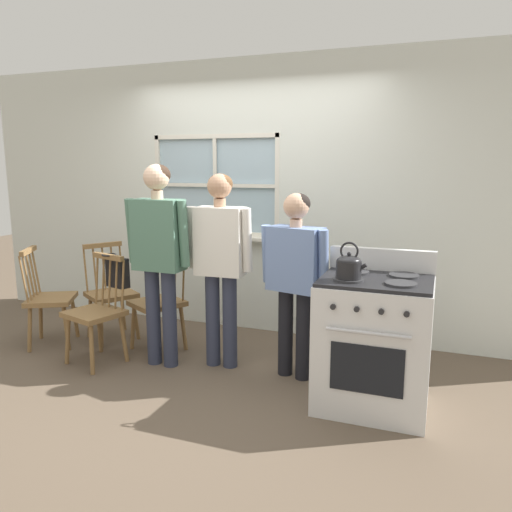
% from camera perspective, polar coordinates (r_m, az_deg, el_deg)
% --- Properties ---
extents(ground_plane, '(16.00, 16.00, 0.00)m').
position_cam_1_polar(ground_plane, '(4.09, -7.19, -14.03)').
color(ground_plane, brown).
extents(wall_back, '(6.40, 0.16, 2.70)m').
position_cam_1_polar(wall_back, '(5.00, 0.20, 6.49)').
color(wall_back, silver).
rests_on(wall_back, ground_plane).
extents(chair_by_window, '(0.52, 0.50, 0.93)m').
position_cam_1_polar(chair_by_window, '(4.48, -17.77, -6.24)').
color(chair_by_window, olive).
rests_on(chair_by_window, ground_plane).
extents(chair_near_wall, '(0.55, 0.56, 0.93)m').
position_cam_1_polar(chair_near_wall, '(5.07, -22.59, -4.62)').
color(chair_near_wall, olive).
rests_on(chair_near_wall, ground_plane).
extents(chair_center_cluster, '(0.56, 0.57, 0.93)m').
position_cam_1_polar(chair_center_cluster, '(5.07, -16.28, -4.23)').
color(chair_center_cluster, olive).
rests_on(chair_center_cluster, ground_plane).
extents(chair_near_stove, '(0.55, 0.56, 0.93)m').
position_cam_1_polar(chair_near_stove, '(4.63, -11.09, -5.40)').
color(chair_near_stove, olive).
rests_on(chair_near_stove, ground_plane).
extents(person_elderly_left, '(0.56, 0.23, 1.69)m').
position_cam_1_polar(person_elderly_left, '(4.17, -11.05, 1.21)').
color(person_elderly_left, '#2D3347').
rests_on(person_elderly_left, ground_plane).
extents(person_teen_center, '(0.56, 0.23, 1.61)m').
position_cam_1_polar(person_teen_center, '(4.09, -4.09, 0.40)').
color(person_teen_center, '#2D3347').
rests_on(person_teen_center, ground_plane).
extents(person_adult_right, '(0.58, 0.30, 1.47)m').
position_cam_1_polar(person_adult_right, '(3.89, 4.52, -1.40)').
color(person_adult_right, black).
rests_on(person_adult_right, ground_plane).
extents(stove, '(0.75, 0.68, 1.08)m').
position_cam_1_polar(stove, '(3.62, 13.31, -9.48)').
color(stove, silver).
rests_on(stove, ground_plane).
extents(kettle, '(0.21, 0.17, 0.25)m').
position_cam_1_polar(kettle, '(3.36, 10.57, -1.12)').
color(kettle, black).
rests_on(kettle, stove).
extents(potted_plant, '(0.13, 0.12, 0.30)m').
position_cam_1_polar(potted_plant, '(5.25, -7.86, 3.57)').
color(potted_plant, '#935B3D').
rests_on(potted_plant, wall_back).
extents(handbag, '(0.24, 0.23, 0.31)m').
position_cam_1_polar(handbag, '(4.54, -15.58, -1.75)').
color(handbag, black).
rests_on(handbag, chair_by_window).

